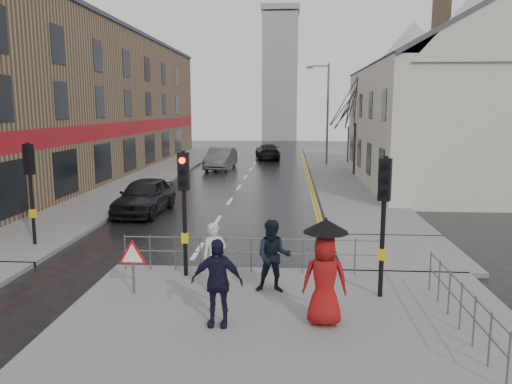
# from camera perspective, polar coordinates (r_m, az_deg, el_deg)

# --- Properties ---
(ground) EXTENTS (120.00, 120.00, 0.00)m
(ground) POSITION_cam_1_polar(r_m,az_deg,el_deg) (13.79, -8.99, -10.18)
(ground) COLOR black
(ground) RESTS_ON ground
(near_pavement) EXTENTS (10.00, 9.00, 0.14)m
(near_pavement) POSITION_cam_1_polar(r_m,az_deg,el_deg) (10.21, 3.75, -16.95)
(near_pavement) COLOR #605E5B
(near_pavement) RESTS_ON ground
(left_pavement) EXTENTS (4.00, 44.00, 0.14)m
(left_pavement) POSITION_cam_1_polar(r_m,az_deg,el_deg) (37.16, -10.98, 2.30)
(left_pavement) COLOR #605E5B
(left_pavement) RESTS_ON ground
(right_pavement) EXTENTS (4.00, 40.00, 0.14)m
(right_pavement) POSITION_cam_1_polar(r_m,az_deg,el_deg) (38.08, 9.13, 2.53)
(right_pavement) COLOR #605E5B
(right_pavement) RESTS_ON ground
(pavement_bridge_right) EXTENTS (4.00, 4.20, 0.14)m
(pavement_bridge_right) POSITION_cam_1_polar(r_m,az_deg,el_deg) (16.67, 16.00, -6.70)
(pavement_bridge_right) COLOR #605E5B
(pavement_bridge_right) RESTS_ON ground
(building_left_terrace) EXTENTS (8.00, 42.00, 10.00)m
(building_left_terrace) POSITION_cam_1_polar(r_m,az_deg,el_deg) (37.75, -19.83, 9.53)
(building_left_terrace) COLOR #796146
(building_left_terrace) RESTS_ON ground
(building_right_cream) EXTENTS (9.00, 16.40, 10.10)m
(building_right_cream) POSITION_cam_1_polar(r_m,az_deg,el_deg) (31.95, 20.52, 9.20)
(building_right_cream) COLOR beige
(building_right_cream) RESTS_ON ground
(church_tower) EXTENTS (5.00, 5.00, 18.00)m
(church_tower) POSITION_cam_1_polar(r_m,az_deg,el_deg) (74.79, 2.76, 12.85)
(church_tower) COLOR gray
(church_tower) RESTS_ON ground
(traffic_signal_near_left) EXTENTS (0.28, 0.27, 3.40)m
(traffic_signal_near_left) POSITION_cam_1_polar(r_m,az_deg,el_deg) (13.32, -8.24, 0.08)
(traffic_signal_near_left) COLOR black
(traffic_signal_near_left) RESTS_ON near_pavement
(traffic_signal_near_right) EXTENTS (0.34, 0.33, 3.40)m
(traffic_signal_near_right) POSITION_cam_1_polar(r_m,az_deg,el_deg) (12.05, 14.41, -1.12)
(traffic_signal_near_right) COLOR black
(traffic_signal_near_right) RESTS_ON near_pavement
(traffic_signal_far_left) EXTENTS (0.34, 0.33, 3.40)m
(traffic_signal_far_left) POSITION_cam_1_polar(r_m,az_deg,el_deg) (17.93, -24.42, 1.74)
(traffic_signal_far_left) COLOR black
(traffic_signal_far_left) RESTS_ON left_pavement
(guard_railing_front) EXTENTS (7.14, 0.04, 1.00)m
(guard_railing_front) POSITION_cam_1_polar(r_m,az_deg,el_deg) (13.81, -0.57, -6.29)
(guard_railing_front) COLOR #595B5E
(guard_railing_front) RESTS_ON near_pavement
(guard_railing_side) EXTENTS (0.04, 4.54, 1.00)m
(guard_railing_side) POSITION_cam_1_polar(r_m,az_deg,el_deg) (11.16, 22.43, -10.99)
(guard_railing_side) COLOR #595B5E
(guard_railing_side) RESTS_ON near_pavement
(warning_sign) EXTENTS (0.80, 0.07, 1.35)m
(warning_sign) POSITION_cam_1_polar(r_m,az_deg,el_deg) (12.57, -13.93, -7.31)
(warning_sign) COLOR #595B5E
(warning_sign) RESTS_ON near_pavement
(street_lamp) EXTENTS (1.83, 0.25, 8.00)m
(street_lamp) POSITION_cam_1_polar(r_m,az_deg,el_deg) (40.75, 7.95, 9.54)
(street_lamp) COLOR #595B5E
(street_lamp) RESTS_ON right_pavement
(tree_near) EXTENTS (2.40, 2.40, 6.58)m
(tree_near) POSITION_cam_1_polar(r_m,az_deg,el_deg) (34.95, 11.46, 10.17)
(tree_near) COLOR black
(tree_near) RESTS_ON right_pavement
(tree_far) EXTENTS (2.40, 2.40, 5.64)m
(tree_far) POSITION_cam_1_polar(r_m,az_deg,el_deg) (42.94, 10.69, 9.08)
(tree_far) COLOR black
(tree_far) RESTS_ON right_pavement
(pedestrian_a) EXTENTS (0.73, 0.63, 1.70)m
(pedestrian_a) POSITION_cam_1_polar(r_m,az_deg,el_deg) (12.50, -4.75, -7.40)
(pedestrian_a) COLOR #B8B9B4
(pedestrian_a) RESTS_ON near_pavement
(pedestrian_b) EXTENTS (0.88, 0.69, 1.81)m
(pedestrian_b) POSITION_cam_1_polar(r_m,az_deg,el_deg) (12.33, 2.00, -7.35)
(pedestrian_b) COLOR black
(pedestrian_b) RESTS_ON near_pavement
(pedestrian_with_umbrella) EXTENTS (0.96, 0.96, 2.26)m
(pedestrian_with_umbrella) POSITION_cam_1_polar(r_m,az_deg,el_deg) (10.54, 7.88, -8.82)
(pedestrian_with_umbrella) COLOR maroon
(pedestrian_with_umbrella) RESTS_ON near_pavement
(pedestrian_d) EXTENTS (1.11, 0.51, 1.86)m
(pedestrian_d) POSITION_cam_1_polar(r_m,az_deg,el_deg) (10.51, -4.48, -10.25)
(pedestrian_d) COLOR black
(pedestrian_d) RESTS_ON near_pavement
(car_parked) EXTENTS (2.07, 4.71, 1.58)m
(car_parked) POSITION_cam_1_polar(r_m,az_deg,el_deg) (22.70, -12.60, -0.44)
(car_parked) COLOR black
(car_parked) RESTS_ON ground
(car_mid) EXTENTS (2.11, 5.14, 1.66)m
(car_mid) POSITION_cam_1_polar(r_m,az_deg,el_deg) (38.62, -4.05, 3.85)
(car_mid) COLOR #4B4E50
(car_mid) RESTS_ON ground
(car_far) EXTENTS (2.66, 5.20, 1.44)m
(car_far) POSITION_cam_1_polar(r_m,az_deg,el_deg) (46.03, 1.33, 4.65)
(car_far) COLOR black
(car_far) RESTS_ON ground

